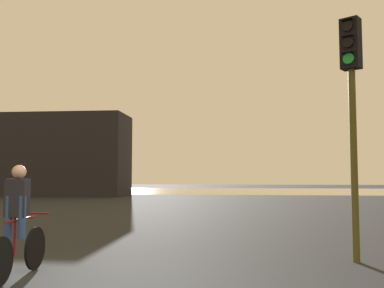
# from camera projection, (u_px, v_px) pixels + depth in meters

# --- Properties ---
(water_strip) EXTENTS (80.00, 16.00, 0.01)m
(water_strip) POSITION_uv_depth(u_px,v_px,m) (217.00, 191.00, 39.29)
(water_strip) COLOR #9E937F
(water_strip) RESTS_ON ground
(distant_building) EXTENTS (14.12, 4.00, 5.76)m
(distant_building) POSITION_uv_depth(u_px,v_px,m) (30.00, 155.00, 30.81)
(distant_building) COLOR black
(distant_building) RESTS_ON ground
(traffic_light_near_right) EXTENTS (0.40, 0.42, 4.22)m
(traffic_light_near_right) POSITION_uv_depth(u_px,v_px,m) (352.00, 90.00, 7.44)
(traffic_light_near_right) COLOR #4C4719
(traffic_light_near_right) RESTS_ON ground
(cyclist) EXTENTS (0.46, 1.71, 1.62)m
(cyclist) POSITION_uv_depth(u_px,v_px,m) (18.00, 221.00, 6.14)
(cyclist) COLOR black
(cyclist) RESTS_ON ground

